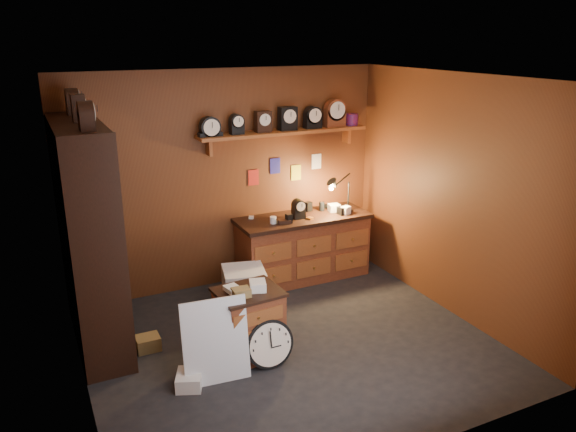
% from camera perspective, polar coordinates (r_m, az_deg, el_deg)
% --- Properties ---
extents(floor, '(4.00, 4.00, 0.00)m').
position_cam_1_polar(floor, '(5.97, 0.32, -12.99)').
color(floor, black).
rests_on(floor, ground).
extents(room_shell, '(4.02, 3.62, 2.71)m').
position_cam_1_polar(room_shell, '(5.41, 0.28, 3.50)').
color(room_shell, brown).
rests_on(room_shell, ground).
extents(shelving_unit, '(0.47, 1.60, 2.58)m').
position_cam_1_polar(shelving_unit, '(5.89, -19.93, -1.14)').
color(shelving_unit, black).
rests_on(shelving_unit, ground).
extents(workbench, '(1.74, 0.66, 1.36)m').
position_cam_1_polar(workbench, '(7.32, 1.55, -2.83)').
color(workbench, brown).
rests_on(workbench, ground).
extents(low_cabinet, '(0.66, 0.57, 0.79)m').
position_cam_1_polar(low_cabinet, '(5.64, -3.96, -10.51)').
color(low_cabinet, brown).
rests_on(low_cabinet, ground).
extents(big_round_clock, '(0.49, 0.16, 0.49)m').
position_cam_1_polar(big_round_clock, '(5.53, -1.91, -12.87)').
color(big_round_clock, black).
rests_on(big_round_clock, ground).
extents(white_panel, '(0.63, 0.22, 0.81)m').
position_cam_1_polar(white_panel, '(5.51, -7.19, -16.07)').
color(white_panel, silver).
rests_on(white_panel, ground).
extents(mini_fridge, '(0.57, 0.59, 0.49)m').
position_cam_1_polar(mini_fridge, '(6.61, -4.45, -7.40)').
color(mini_fridge, silver).
rests_on(mini_fridge, ground).
extents(floor_box_a, '(0.24, 0.20, 0.15)m').
position_cam_1_polar(floor_box_a, '(6.04, -14.04, -12.41)').
color(floor_box_a, olive).
rests_on(floor_box_a, ground).
extents(floor_box_b, '(0.31, 0.34, 0.14)m').
position_cam_1_polar(floor_box_b, '(5.41, -9.99, -16.06)').
color(floor_box_b, white).
rests_on(floor_box_b, ground).
extents(floor_box_c, '(0.28, 0.25, 0.18)m').
position_cam_1_polar(floor_box_c, '(5.94, -4.49, -12.24)').
color(floor_box_c, olive).
rests_on(floor_box_c, ground).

